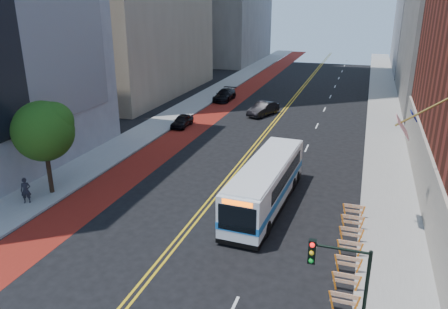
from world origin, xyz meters
name	(u,v)px	position (x,y,z in m)	size (l,w,h in m)	color
ground	(156,268)	(0.00, 0.00, 0.00)	(160.00, 160.00, 0.00)	black
sidewalk_left	(178,113)	(-12.00, 30.00, 0.07)	(4.00, 140.00, 0.15)	gray
sidewalk_right	(386,131)	(12.00, 30.00, 0.07)	(4.00, 140.00, 0.15)	gray
bus_lane_paint	(208,117)	(-8.10, 30.00, 0.00)	(3.60, 140.00, 0.01)	maroon
center_line_inner	(273,122)	(-0.18, 30.00, 0.00)	(0.14, 140.00, 0.01)	gold
center_line_outer	(276,122)	(0.18, 30.00, 0.00)	(0.14, 140.00, 0.01)	gold
lane_dashes	(325,109)	(4.80, 38.00, 0.01)	(0.14, 98.20, 0.01)	silver
construction_barriers	(349,254)	(9.60, 3.42, 0.68)	(1.42, 10.91, 1.00)	orange
street_tree	(44,129)	(-11.24, 6.04, 4.91)	(4.20, 4.20, 6.70)	black
traffic_signal	(341,281)	(9.41, -3.51, 3.72)	(2.21, 0.34, 5.07)	black
transit_bus	(266,183)	(3.84, 8.96, 1.68)	(3.13, 11.81, 3.22)	silver
car_a	(182,121)	(-9.30, 25.07, 0.65)	(1.54, 3.83, 1.30)	black
car_b	(263,109)	(-1.97, 32.68, 0.80)	(1.69, 4.85, 1.60)	black
car_c	(225,95)	(-8.91, 38.94, 0.76)	(2.12, 5.21, 1.51)	black
pedestrian	(26,190)	(-11.75, 4.03, 1.05)	(0.66, 0.43, 1.80)	black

